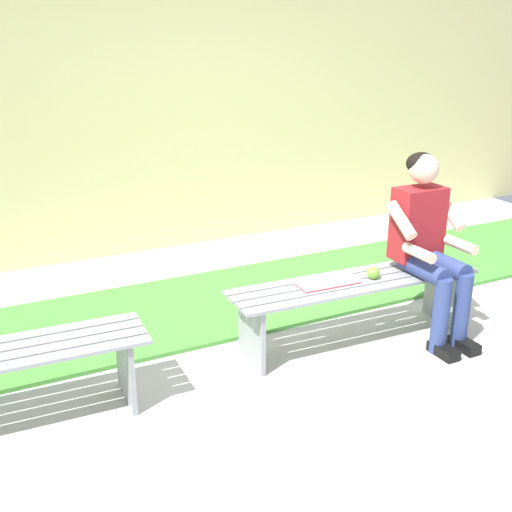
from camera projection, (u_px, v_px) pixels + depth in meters
The scene contains 7 objects.
ground_plane at pixel (270, 482), 3.00m from camera, with size 10.00×7.00×0.04m, color beige.
grass_strip at pixel (147, 317), 4.64m from camera, with size 9.00×1.23×0.03m, color #478C38.
brick_wall at pixel (156, 89), 5.74m from camera, with size 9.50×0.24×3.01m, color #D1C684.
bench_near at pixel (355, 295), 4.20m from camera, with size 1.77×0.47×0.45m.
person_seated at pixel (428, 239), 4.21m from camera, with size 0.50×0.69×1.26m.
apple at pixel (373, 273), 4.17m from camera, with size 0.08×0.08×0.08m, color #72B738.
book_open at pixel (328, 283), 4.09m from camera, with size 0.42×0.17×0.02m.
Camera 1 is at (2.31, 3.16, 2.02)m, focal length 43.92 mm.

